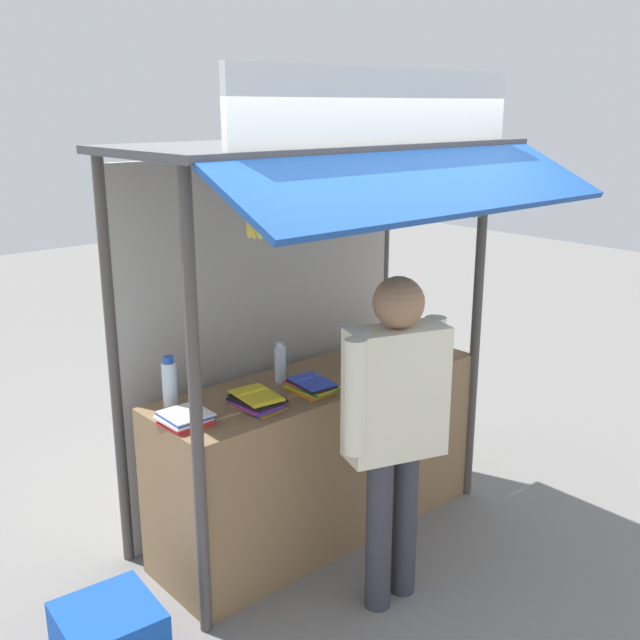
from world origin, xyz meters
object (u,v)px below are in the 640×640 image
object	(u,v)px
water_bottle_right	(387,330)
magazine_stack_mid_left	(311,386)
magazine_stack_far_right	(185,418)
water_bottle_front_left	(280,363)
magazine_stack_mid_right	(381,370)
magazine_stack_left	(257,400)
plastic_crate	(109,637)
banana_bunch_leftmost	(256,222)
banana_bunch_rightmost	(369,207)
water_bottle_back_left	(170,384)
banana_bunch_inner_left	(474,204)
banana_bunch_inner_right	(405,207)
water_bottle_rear_center	(354,344)
vendor_person	(395,414)

from	to	relation	value
water_bottle_right	magazine_stack_mid_left	world-z (taller)	water_bottle_right
water_bottle_right	magazine_stack_far_right	size ratio (longest dim) A/B	0.94
water_bottle_front_left	magazine_stack_mid_right	xyz separation A→B (m)	(0.53, -0.28, -0.09)
magazine_stack_left	plastic_crate	xyz separation A→B (m)	(-0.96, -0.14, -0.85)
banana_bunch_leftmost	banana_bunch_rightmost	distance (m)	0.68
water_bottle_right	water_bottle_back_left	world-z (taller)	water_bottle_back_left
magazine_stack_left	magazine_stack_far_right	world-z (taller)	magazine_stack_left
water_bottle_front_left	banana_bunch_inner_left	world-z (taller)	banana_bunch_inner_left
water_bottle_front_left	banana_bunch_inner_left	size ratio (longest dim) A/B	0.76
banana_bunch_inner_right	magazine_stack_far_right	bearing A→B (deg)	161.18
water_bottle_rear_center	magazine_stack_mid_left	bearing A→B (deg)	-157.21
water_bottle_right	banana_bunch_leftmost	size ratio (longest dim) A/B	0.95
banana_bunch_inner_left	banana_bunch_inner_right	size ratio (longest dim) A/B	1.07
water_bottle_rear_center	magazine_stack_left	world-z (taller)	water_bottle_rear_center
water_bottle_right	magazine_stack_far_right	world-z (taller)	water_bottle_right
banana_bunch_leftmost	water_bottle_front_left	bearing A→B (deg)	44.81
banana_bunch_rightmost	banana_bunch_inner_right	world-z (taller)	same
banana_bunch_inner_right	vendor_person	distance (m)	1.06
magazine_stack_mid_left	vendor_person	distance (m)	0.62
magazine_stack_far_right	banana_bunch_leftmost	bearing A→B (deg)	-65.26
water_bottle_rear_center	magazine_stack_left	xyz separation A→B (m)	(-0.88, -0.20, -0.07)
magazine_stack_mid_right	magazine_stack_far_right	size ratio (longest dim) A/B	1.10
magazine_stack_mid_right	water_bottle_front_left	bearing A→B (deg)	152.22
water_bottle_rear_center	plastic_crate	bearing A→B (deg)	-169.57
banana_bunch_leftmost	banana_bunch_inner_right	distance (m)	0.95
banana_bunch_rightmost	banana_bunch_inner_right	distance (m)	0.27
magazine_stack_far_right	banana_bunch_rightmost	xyz separation A→B (m)	(0.86, -0.38, 1.00)
water_bottle_rear_center	banana_bunch_inner_right	size ratio (longest dim) A/B	0.79
plastic_crate	magazine_stack_far_right	bearing A→B (deg)	19.56
magazine_stack_mid_left	banana_bunch_inner_right	bearing A→B (deg)	-37.86
water_bottle_back_left	magazine_stack_mid_right	world-z (taller)	water_bottle_back_left
water_bottle_rear_center	vendor_person	distance (m)	1.00
vendor_person	banana_bunch_rightmost	bearing A→B (deg)	-90.56
magazine_stack_far_right	banana_bunch_inner_right	size ratio (longest dim) A/B	0.89
plastic_crate	vendor_person	bearing A→B (deg)	-20.98
water_bottle_rear_center	banana_bunch_inner_right	xyz separation A→B (m)	(-0.15, -0.52, 0.90)
magazine_stack_left	water_bottle_back_left	bearing A→B (deg)	138.73
banana_bunch_leftmost	banana_bunch_inner_left	world-z (taller)	same
banana_bunch_inner_left	banana_bunch_leftmost	bearing A→B (deg)	179.99
water_bottle_front_left	banana_bunch_rightmost	distance (m)	1.07
water_bottle_right	magazine_stack_mid_right	size ratio (longest dim) A/B	0.86
water_bottle_right	banana_bunch_inner_left	xyz separation A→B (m)	(0.07, -0.58, 0.86)
water_bottle_front_left	water_bottle_back_left	size ratio (longest dim) A/B	0.83
magazine_stack_far_right	plastic_crate	bearing A→B (deg)	-160.44
magazine_stack_far_right	banana_bunch_rightmost	distance (m)	1.37
magazine_stack_mid_right	banana_bunch_leftmost	xyz separation A→B (m)	(-1.06, -0.25, 1.00)
water_bottle_rear_center	water_bottle_back_left	bearing A→B (deg)	175.73
magazine_stack_mid_left	banana_bunch_leftmost	xyz separation A→B (m)	(-0.57, -0.30, 0.99)
water_bottle_back_left	banana_bunch_leftmost	distance (m)	1.08
banana_bunch_rightmost	banana_bunch_inner_right	bearing A→B (deg)	0.32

